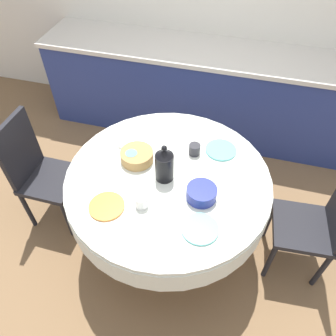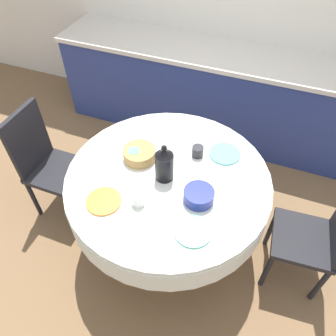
# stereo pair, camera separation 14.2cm
# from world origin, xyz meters

# --- Properties ---
(ground_plane) EXTENTS (12.00, 12.00, 0.00)m
(ground_plane) POSITION_xyz_m (0.00, 0.00, 0.00)
(ground_plane) COLOR brown
(kitchen_counter) EXTENTS (3.24, 0.64, 0.91)m
(kitchen_counter) POSITION_xyz_m (0.00, 1.46, 0.46)
(kitchen_counter) COLOR navy
(kitchen_counter) RESTS_ON ground_plane
(dining_table) EXTENTS (1.36, 1.36, 0.76)m
(dining_table) POSITION_xyz_m (0.00, 0.00, 0.63)
(dining_table) COLOR tan
(dining_table) RESTS_ON ground_plane
(chair_left) EXTENTS (0.43, 0.43, 0.97)m
(chair_left) POSITION_xyz_m (1.02, 0.08, 0.53)
(chair_left) COLOR black
(chair_left) RESTS_ON ground_plane
(chair_right) EXTENTS (0.40, 0.40, 0.97)m
(chair_right) POSITION_xyz_m (-1.03, 0.00, 0.53)
(chair_right) COLOR black
(chair_right) RESTS_ON ground_plane
(plate_near_left) EXTENTS (0.22, 0.22, 0.01)m
(plate_near_left) POSITION_xyz_m (-0.29, -0.34, 0.76)
(plate_near_left) COLOR orange
(plate_near_left) RESTS_ON dining_table
(cup_near_left) EXTENTS (0.08, 0.08, 0.08)m
(cup_near_left) POSITION_xyz_m (-0.09, -0.27, 0.80)
(cup_near_left) COLOR white
(cup_near_left) RESTS_ON dining_table
(plate_near_right) EXTENTS (0.22, 0.22, 0.01)m
(plate_near_right) POSITION_xyz_m (0.28, -0.34, 0.76)
(plate_near_right) COLOR #60BCB7
(plate_near_right) RESTS_ON dining_table
(cup_near_right) EXTENTS (0.08, 0.08, 0.08)m
(cup_near_right) POSITION_xyz_m (0.23, -0.16, 0.80)
(cup_near_right) COLOR #DBB766
(cup_near_right) RESTS_ON dining_table
(plate_far_left) EXTENTS (0.22, 0.22, 0.01)m
(plate_far_left) POSITION_xyz_m (-0.36, 0.26, 0.76)
(plate_far_left) COLOR white
(plate_far_left) RESTS_ON dining_table
(cup_far_left) EXTENTS (0.08, 0.08, 0.08)m
(cup_far_left) POSITION_xyz_m (-0.27, 0.07, 0.80)
(cup_far_left) COLOR #5BA39E
(cup_far_left) RESTS_ON dining_table
(plate_far_right) EXTENTS (0.22, 0.22, 0.01)m
(plate_far_right) POSITION_xyz_m (0.30, 0.33, 0.76)
(plate_far_right) COLOR #60BCB7
(plate_far_right) RESTS_ON dining_table
(cup_far_right) EXTENTS (0.08, 0.08, 0.08)m
(cup_far_right) POSITION_xyz_m (0.12, 0.25, 0.80)
(cup_far_right) COLOR #28282D
(cup_far_right) RESTS_ON dining_table
(coffee_carafe) EXTENTS (0.12, 0.12, 0.28)m
(coffee_carafe) POSITION_xyz_m (-0.02, -0.01, 0.88)
(coffee_carafe) COLOR black
(coffee_carafe) RESTS_ON dining_table
(bread_basket) EXTENTS (0.22, 0.22, 0.08)m
(bread_basket) POSITION_xyz_m (-0.24, 0.09, 0.79)
(bread_basket) COLOR #AD844C
(bread_basket) RESTS_ON dining_table
(fruit_bowl) EXTENTS (0.19, 0.19, 0.08)m
(fruit_bowl) POSITION_xyz_m (0.24, -0.11, 0.80)
(fruit_bowl) COLOR navy
(fruit_bowl) RESTS_ON dining_table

